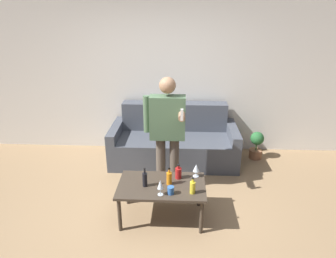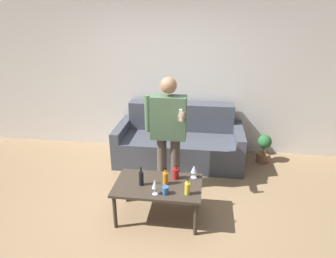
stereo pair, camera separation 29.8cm
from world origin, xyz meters
TOP-DOWN VIEW (x-y plane):
  - ground_plane at (0.00, 0.00)m, footprint 16.00×16.00m
  - wall_back at (0.00, 2.22)m, footprint 8.00×0.06m
  - couch at (0.24, 1.74)m, footprint 2.02×0.92m
  - coffee_table at (0.14, 0.21)m, footprint 1.01×0.61m
  - bottle_orange at (0.22, 0.23)m, footprint 0.06×0.06m
  - bottle_green at (-0.05, 0.18)m, footprint 0.06×0.06m
  - bottle_dark at (0.49, 0.06)m, footprint 0.06×0.06m
  - bottle_yellow at (0.33, 0.37)m, footprint 0.08×0.08m
  - wine_glass_near at (0.14, 0.01)m, footprint 0.07×0.07m
  - wine_glass_far at (0.54, 0.42)m, footprint 0.08×0.08m
  - cup_on_table at (0.25, 0.03)m, footprint 0.07×0.07m
  - person_standing_front at (0.17, 0.86)m, footprint 0.54×0.42m
  - potted_plant at (1.61, 1.84)m, footprint 0.22×0.22m

SIDE VIEW (x-z plane):
  - ground_plane at x=0.00m, z-range 0.00..0.00m
  - potted_plant at x=1.61m, z-range 0.01..0.48m
  - couch at x=0.24m, z-range -0.13..0.77m
  - coffee_table at x=0.14m, z-range 0.18..0.63m
  - cup_on_table at x=0.25m, z-range 0.45..0.54m
  - bottle_yellow at x=0.33m, z-range 0.44..0.62m
  - bottle_dark at x=0.49m, z-range 0.43..0.63m
  - bottle_orange at x=0.22m, z-range 0.43..0.64m
  - bottle_green at x=-0.05m, z-range 0.43..0.66m
  - wine_glass_far at x=0.54m, z-range 0.48..0.65m
  - wine_glass_near at x=0.14m, z-range 0.49..0.67m
  - person_standing_front at x=0.17m, z-range 0.13..1.70m
  - wall_back at x=0.00m, z-range 0.00..2.70m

